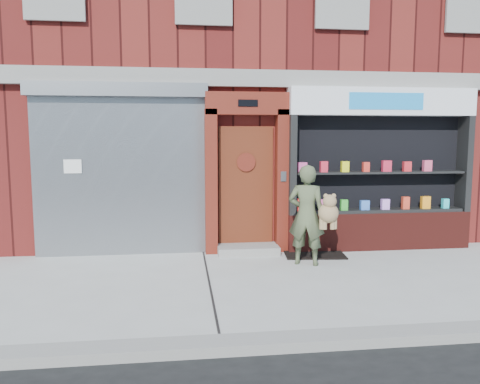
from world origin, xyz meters
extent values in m
plane|color=#9E9E99|center=(0.00, 0.00, 0.00)|extent=(80.00, 80.00, 0.00)
cube|color=gray|center=(0.00, -2.15, 0.06)|extent=(60.00, 0.30, 0.12)
cube|color=#4E1311|center=(0.00, 6.00, 4.00)|extent=(12.00, 8.00, 8.00)
cube|color=gray|center=(0.00, 1.92, 3.15)|extent=(12.00, 0.16, 0.30)
cube|color=gray|center=(-3.00, 1.94, 1.40)|extent=(3.00, 0.10, 2.80)
cube|color=slate|center=(-3.00, 1.88, 2.92)|extent=(3.10, 0.30, 0.24)
cube|color=white|center=(-3.80, 1.88, 1.60)|extent=(0.30, 0.01, 0.24)
cube|color=#5F1A10|center=(-1.40, 1.86, 1.30)|extent=(0.22, 0.28, 2.60)
cube|color=#5F1A10|center=(-0.10, 1.86, 1.30)|extent=(0.22, 0.28, 2.60)
cube|color=#5F1A10|center=(-0.75, 1.86, 2.70)|extent=(1.50, 0.28, 0.40)
cube|color=black|center=(-0.75, 1.71, 2.70)|extent=(0.35, 0.01, 0.12)
cube|color=#55200F|center=(-0.75, 1.97, 1.20)|extent=(1.00, 0.06, 2.20)
cylinder|color=black|center=(-0.75, 1.93, 1.65)|extent=(0.28, 0.02, 0.28)
cylinder|color=#5F1A10|center=(-0.75, 1.92, 1.65)|extent=(0.34, 0.02, 0.34)
cube|color=gray|center=(-0.75, 1.70, 0.07)|extent=(1.10, 0.55, 0.15)
cube|color=slate|center=(-0.10, 1.71, 1.40)|extent=(0.10, 0.02, 0.18)
cube|color=#551814|center=(1.75, 1.80, 0.35)|extent=(3.50, 0.40, 0.70)
cube|color=black|center=(0.06, 1.80, 1.60)|extent=(0.12, 0.40, 1.80)
cube|color=black|center=(3.44, 1.80, 1.60)|extent=(0.12, 0.40, 1.80)
cube|color=black|center=(1.75, 1.99, 1.60)|extent=(3.30, 0.03, 1.80)
cube|color=black|center=(1.75, 1.80, 0.73)|extent=(3.20, 0.36, 0.06)
cube|color=black|center=(1.75, 1.80, 1.45)|extent=(3.20, 0.36, 0.04)
cube|color=white|center=(1.75, 1.80, 2.75)|extent=(3.50, 0.40, 0.50)
cube|color=#1B83CE|center=(1.75, 1.59, 2.75)|extent=(1.40, 0.01, 0.30)
cube|color=red|center=(0.25, 1.72, 0.87)|extent=(0.17, 0.09, 0.23)
cube|color=#D8488F|center=(0.65, 1.72, 0.86)|extent=(0.15, 0.09, 0.21)
cube|color=green|center=(1.05, 1.72, 0.86)|extent=(0.13, 0.09, 0.20)
cube|color=#3E71D3|center=(1.45, 1.72, 0.85)|extent=(0.16, 0.09, 0.18)
cube|color=#D38BFB|center=(1.85, 1.72, 0.86)|extent=(0.14, 0.09, 0.19)
cube|color=red|center=(2.25, 1.72, 0.88)|extent=(0.13, 0.09, 0.23)
cube|color=orange|center=(2.65, 1.72, 0.88)|extent=(0.16, 0.09, 0.23)
cube|color=#29C9D1|center=(3.05, 1.72, 0.85)|extent=(0.12, 0.09, 0.18)
cube|color=#D4468B|center=(0.25, 1.72, 1.56)|extent=(0.16, 0.09, 0.18)
cube|color=red|center=(0.65, 1.72, 1.57)|extent=(0.13, 0.09, 0.20)
cube|color=yellow|center=(1.05, 1.72, 1.57)|extent=(0.13, 0.09, 0.20)
cube|color=red|center=(1.45, 1.72, 1.56)|extent=(0.12, 0.09, 0.18)
cube|color=#CE2440|center=(1.85, 1.72, 1.57)|extent=(0.16, 0.09, 0.20)
cube|color=red|center=(2.25, 1.72, 1.56)|extent=(0.14, 0.09, 0.18)
cube|color=#D8486B|center=(2.65, 1.72, 1.57)|extent=(0.15, 0.09, 0.21)
imported|color=#495437|center=(0.11, 0.87, 0.83)|extent=(0.71, 0.61, 1.66)
sphere|color=olive|center=(0.44, 0.75, 0.88)|extent=(0.33, 0.33, 0.33)
sphere|color=olive|center=(0.44, 0.69, 1.08)|extent=(0.22, 0.22, 0.22)
sphere|color=olive|center=(0.37, 0.69, 1.16)|extent=(0.08, 0.08, 0.08)
sphere|color=olive|center=(0.50, 0.69, 1.16)|extent=(0.08, 0.08, 0.08)
cylinder|color=olive|center=(0.33, 0.75, 0.71)|extent=(0.08, 0.08, 0.20)
cylinder|color=olive|center=(0.55, 0.75, 0.71)|extent=(0.08, 0.08, 0.20)
cylinder|color=olive|center=(0.37, 0.73, 0.71)|extent=(0.08, 0.08, 0.20)
cylinder|color=olive|center=(0.50, 0.73, 0.71)|extent=(0.08, 0.08, 0.20)
cube|color=black|center=(0.43, 1.47, 0.01)|extent=(1.13, 0.85, 0.03)
camera|label=1|loc=(-1.93, -6.53, 2.10)|focal=35.00mm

